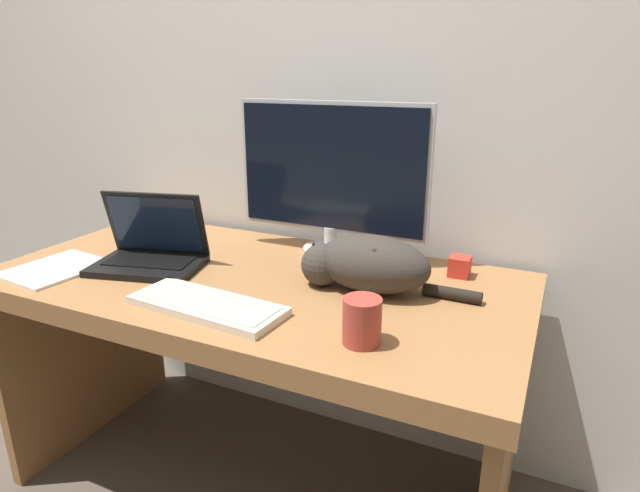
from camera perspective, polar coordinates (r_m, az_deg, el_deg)
wall_back at (r=1.80m, az=-0.08°, el=19.01°), size 6.40×0.06×2.60m
desk at (r=1.59m, az=-6.86°, el=-8.25°), size 1.50×0.75×0.72m
monitor at (r=1.64m, az=1.19°, el=7.48°), size 0.62×0.17×0.47m
laptop at (r=1.65m, az=-17.65°, el=-0.62°), size 0.35×0.28×0.22m
external_keyboard at (r=1.34m, az=-11.95°, el=-6.20°), size 0.41×0.18×0.02m
cat at (r=1.41m, az=5.03°, el=-1.80°), size 0.47×0.18×0.15m
coffee_mug at (r=1.15m, az=4.50°, el=-7.99°), size 0.08×0.08×0.10m
paper_notepad at (r=1.74m, az=-26.35°, el=-2.18°), size 0.24×0.28×0.01m
small_toy at (r=1.56m, az=14.67°, el=-2.12°), size 0.06×0.06×0.06m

